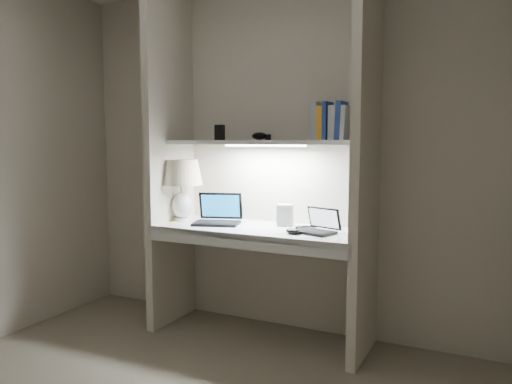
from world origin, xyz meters
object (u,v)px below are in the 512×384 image
Objects in this scene: laptop_main at (218,217)px; laptop_netbook at (318,227)px; speaker at (285,215)px; table_lamp at (182,179)px; book_row at (330,122)px.

laptop_netbook is at bearing -19.58° from laptop_main.
speaker is at bearing -3.62° from laptop_main.
table_lamp is 1.53× the size of laptop_netbook.
speaker is at bearing 170.65° from laptop_netbook.
speaker is (0.78, 0.11, -0.23)m from table_lamp.
speaker is 0.61× the size of book_row.
laptop_netbook reaches higher than speaker.
laptop_main is 0.49m from speaker.
speaker is (-0.29, 0.15, 0.04)m from laptop_netbook.
book_row reaches higher than table_lamp.
laptop_main is 2.53× the size of speaker.
book_row reaches higher than laptop_netbook.
laptop_main is at bearing 178.50° from speaker.
book_row reaches higher than speaker.
book_row is (1.10, 0.11, 0.41)m from table_lamp.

